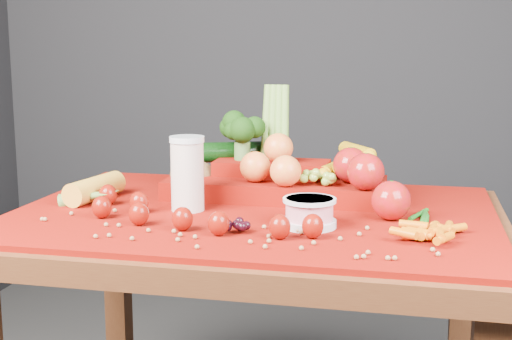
% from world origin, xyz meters
% --- Properties ---
extents(table, '(1.10, 0.80, 0.75)m').
position_xyz_m(table, '(0.00, 0.00, 0.66)').
color(table, '#3E1C0E').
rests_on(table, ground).
extents(red_cloth, '(1.05, 0.75, 0.01)m').
position_xyz_m(red_cloth, '(0.00, 0.00, 0.76)').
color(red_cloth, '#760603').
rests_on(red_cloth, table).
extents(milk_glass, '(0.08, 0.08, 0.17)m').
position_xyz_m(milk_glass, '(-0.14, -0.03, 0.85)').
color(milk_glass, beige).
rests_on(milk_glass, red_cloth).
extents(yogurt_bowl, '(0.11, 0.11, 0.06)m').
position_xyz_m(yogurt_bowl, '(0.14, -0.12, 0.79)').
color(yogurt_bowl, silver).
rests_on(yogurt_bowl, red_cloth).
extents(strawberry_scatter, '(0.54, 0.28, 0.05)m').
position_xyz_m(strawberry_scatter, '(-0.12, -0.14, 0.79)').
color(strawberry_scatter, maroon).
rests_on(strawberry_scatter, red_cloth).
extents(dark_grape_cluster, '(0.06, 0.05, 0.03)m').
position_xyz_m(dark_grape_cluster, '(0.01, -0.18, 0.78)').
color(dark_grape_cluster, black).
rests_on(dark_grape_cluster, red_cloth).
extents(soybean_scatter, '(0.84, 0.24, 0.01)m').
position_xyz_m(soybean_scatter, '(0.00, -0.20, 0.77)').
color(soybean_scatter, '#9D7044').
rests_on(soybean_scatter, red_cloth).
extents(corn_ear, '(0.21, 0.25, 0.06)m').
position_xyz_m(corn_ear, '(-0.38, -0.01, 0.78)').
color(corn_ear, gold).
rests_on(corn_ear, red_cloth).
extents(potato, '(0.12, 0.09, 0.08)m').
position_xyz_m(potato, '(-0.19, 0.17, 0.80)').
color(potato, brown).
rests_on(potato, red_cloth).
extents(baby_carrot_pile, '(0.17, 0.17, 0.03)m').
position_xyz_m(baby_carrot_pile, '(0.38, -0.16, 0.78)').
color(baby_carrot_pile, '#D06007').
rests_on(baby_carrot_pile, red_cloth).
extents(green_bean_pile, '(0.14, 0.12, 0.01)m').
position_xyz_m(green_bean_pile, '(0.38, -0.01, 0.77)').
color(green_bean_pile, '#196316').
rests_on(green_bean_pile, red_cloth).
extents(produce_mound, '(0.60, 0.37, 0.27)m').
position_xyz_m(produce_mound, '(0.05, 0.15, 0.82)').
color(produce_mound, '#760603').
rests_on(produce_mound, red_cloth).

